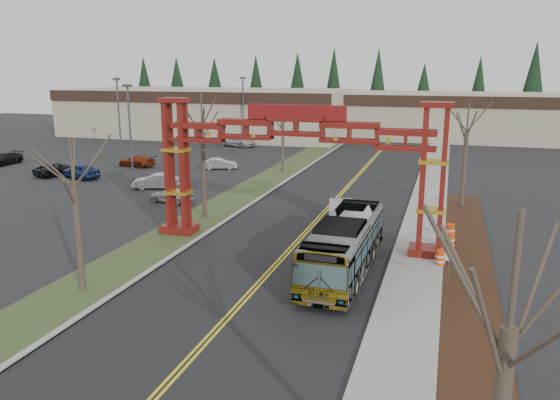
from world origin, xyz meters
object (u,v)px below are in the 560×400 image
at_px(transit_bus, 344,246).
at_px(parked_car_mid_a, 137,161).
at_px(barrel_south, 440,258).
at_px(bare_tree_right_far, 467,131).
at_px(light_pole_near, 130,126).
at_px(barrel_mid, 449,242).
at_px(barrel_north, 450,232).
at_px(bare_tree_median_mid, 202,126).
at_px(light_pole_mid, 119,112).
at_px(bare_tree_median_near, 74,183).
at_px(bare_tree_median_far, 283,122).
at_px(retail_building_east, 459,115).
at_px(street_sign, 449,261).
at_px(parked_car_near_c, 58,169).
at_px(parked_car_mid_b, 81,171).
at_px(silver_sedan, 341,211).
at_px(parked_car_far_c, 4,159).
at_px(parked_car_far_b, 238,141).
at_px(parked_car_near_b, 157,181).
at_px(retail_building_west, 211,112).
at_px(parked_car_near_a, 172,195).
at_px(light_pole_far, 243,106).
at_px(bare_tree_right_near, 509,330).
at_px(parked_car_far_a, 220,164).

height_order(transit_bus, parked_car_mid_a, transit_bus).
bearing_deg(barrel_south, bare_tree_right_far, 84.96).
relative_size(light_pole_near, barrel_mid, 8.33).
relative_size(barrel_south, barrel_north, 0.92).
distance_m(bare_tree_median_mid, light_pole_mid, 31.98).
height_order(transit_bus, light_pole_mid, light_pole_mid).
xyz_separation_m(transit_bus, bare_tree_median_near, (-11.82, -6.19, 3.87)).
bearing_deg(bare_tree_median_far, retail_building_east, 64.90).
bearing_deg(street_sign, parked_car_near_c, 153.34).
bearing_deg(parked_car_mid_b, bare_tree_right_far, 105.89).
bearing_deg(parked_car_mid_a, silver_sedan, 67.27).
bearing_deg(parked_car_far_c, parked_car_far_b, 47.95).
bearing_deg(parked_car_far_c, parked_car_near_b, -15.80).
distance_m(parked_car_near_b, parked_car_mid_b, 9.95).
bearing_deg(retail_building_west, transit_bus, -59.74).
bearing_deg(retail_building_east, light_pole_mid, -138.98).
relative_size(bare_tree_median_near, barrel_south, 7.81).
bearing_deg(light_pole_near, parked_car_near_b, -29.16).
bearing_deg(bare_tree_right_far, bare_tree_median_far, 149.61).
distance_m(transit_bus, light_pole_mid, 46.17).
bearing_deg(bare_tree_median_near, parked_car_far_b, 103.25).
distance_m(transit_bus, parked_car_near_a, 20.13).
distance_m(bare_tree_median_far, light_pole_far, 22.26).
relative_size(parked_car_near_b, barrel_mid, 3.80).
xyz_separation_m(retail_building_east, bare_tree_right_near, (0.00, -83.45, 2.51)).
xyz_separation_m(parked_car_far_c, light_pole_mid, (9.90, 8.60, 4.93)).
distance_m(parked_car_mid_a, parked_car_far_a, 9.68).
distance_m(light_pole_mid, barrel_north, 45.98).
xyz_separation_m(bare_tree_median_near, bare_tree_median_mid, (0.00, 14.17, 1.31)).
xyz_separation_m(retail_building_east, bare_tree_median_far, (-18.00, -38.42, 1.77)).
xyz_separation_m(retail_building_east, parked_car_far_c, (-49.98, -43.46, -2.83)).
xyz_separation_m(parked_car_far_b, barrel_south, (28.76, -42.43, -0.27)).
distance_m(retail_building_west, parked_car_mid_b, 40.13).
relative_size(parked_car_mid_b, barrel_north, 4.25).
height_order(barrel_south, barrel_north, barrel_north).
relative_size(parked_car_far_a, bare_tree_median_far, 0.51).
relative_size(parked_car_near_b, street_sign, 2.10).
bearing_deg(barrel_south, street_sign, -82.39).
bearing_deg(light_pole_mid, parked_car_mid_b, -73.84).
bearing_deg(bare_tree_median_far, transit_bus, -66.77).
bearing_deg(light_pole_far, parked_car_far_a, -76.64).
bearing_deg(parked_car_near_c, bare_tree_right_far, -161.45).
height_order(parked_car_mid_a, barrel_north, parked_car_mid_a).
relative_size(bare_tree_median_mid, barrel_north, 8.57).
relative_size(retail_building_east, barrel_north, 36.18).
relative_size(retail_building_east, light_pole_far, 3.93).
distance_m(bare_tree_median_near, bare_tree_right_far, 29.35).
bearing_deg(parked_car_near_a, light_pole_far, -157.17).
bearing_deg(parked_car_far_a, barrel_mid, -154.47).
bearing_deg(transit_bus, bare_tree_median_near, -151.11).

